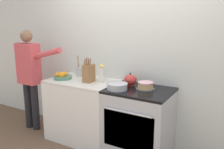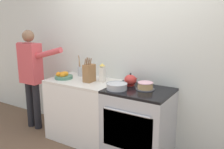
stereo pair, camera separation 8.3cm
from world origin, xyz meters
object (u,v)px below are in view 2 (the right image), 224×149
(milk_carton, at_px, (102,73))
(layer_cake, at_px, (145,86))
(fruit_bowl, at_px, (63,76))
(person_baker, at_px, (31,71))
(tea_kettle, at_px, (130,80))
(utensil_crock, at_px, (81,71))
(stove_range, at_px, (138,123))
(mixing_bowl, at_px, (117,86))
(knife_block, at_px, (89,73))

(milk_carton, bearing_deg, layer_cake, -2.81)
(fruit_bowl, relative_size, person_baker, 0.17)
(tea_kettle, distance_m, utensil_crock, 0.87)
(stove_range, relative_size, layer_cake, 3.80)
(layer_cake, bearing_deg, stove_range, -138.87)
(mixing_bowl, bearing_deg, tea_kettle, 78.50)
(knife_block, height_order, milk_carton, knife_block)
(mixing_bowl, relative_size, person_baker, 0.17)
(knife_block, height_order, person_baker, person_baker)
(layer_cake, distance_m, tea_kettle, 0.26)
(tea_kettle, relative_size, milk_carton, 0.78)
(knife_block, distance_m, milk_carton, 0.18)
(stove_range, height_order, knife_block, knife_block)
(stove_range, relative_size, milk_carton, 3.44)
(stove_range, bearing_deg, fruit_bowl, -176.45)
(stove_range, distance_m, tea_kettle, 0.56)
(tea_kettle, height_order, person_baker, person_baker)
(knife_block, bearing_deg, stove_range, 1.10)
(stove_range, distance_m, knife_block, 0.94)
(stove_range, bearing_deg, mixing_bowl, -151.16)
(mixing_bowl, relative_size, utensil_crock, 0.83)
(tea_kettle, height_order, milk_carton, milk_carton)
(layer_cake, height_order, utensil_crock, utensil_crock)
(stove_range, distance_m, utensil_crock, 1.19)
(tea_kettle, bearing_deg, layer_cake, -17.28)
(milk_carton, bearing_deg, knife_block, -147.88)
(mixing_bowl, xyz_separation_m, person_baker, (-1.54, 0.00, 0.00))
(tea_kettle, relative_size, utensil_crock, 0.63)
(fruit_bowl, bearing_deg, tea_kettle, 11.39)
(utensil_crock, relative_size, fruit_bowl, 1.23)
(milk_carton, bearing_deg, tea_kettle, 6.15)
(knife_block, relative_size, milk_carton, 1.30)
(utensil_crock, bearing_deg, fruit_bowl, -113.60)
(knife_block, xyz_separation_m, utensil_crock, (-0.31, 0.20, -0.04))
(mixing_bowl, relative_size, milk_carton, 1.03)
(stove_range, distance_m, fruit_bowl, 1.27)
(stove_range, xyz_separation_m, knife_block, (-0.75, -0.01, 0.56))
(knife_block, height_order, utensil_crock, knife_block)
(mixing_bowl, distance_m, person_baker, 1.54)
(milk_carton, bearing_deg, stove_range, -7.75)
(milk_carton, relative_size, person_baker, 0.16)
(fruit_bowl, distance_m, milk_carton, 0.60)
(knife_block, relative_size, fruit_bowl, 1.29)
(layer_cake, bearing_deg, mixing_bowl, -148.54)
(knife_block, bearing_deg, mixing_bowl, -13.09)
(tea_kettle, bearing_deg, utensil_crock, 176.05)
(fruit_bowl, height_order, person_baker, person_baker)
(utensil_crock, height_order, person_baker, person_baker)
(person_baker, bearing_deg, tea_kettle, 15.76)
(layer_cake, xyz_separation_m, person_baker, (-1.83, -0.18, 0.00))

